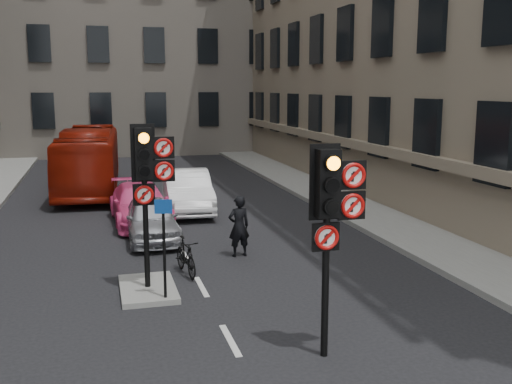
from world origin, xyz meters
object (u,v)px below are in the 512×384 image
signal_near (332,205)px  bus_red (89,159)px  motorcyclist (239,226)px  signal_far (148,171)px  car_silver (151,219)px  motorcycle (186,256)px  info_sign (164,235)px  car_white (187,191)px  car_pink (140,204)px

signal_near → bus_red: (-3.99, 17.95, -1.23)m
motorcyclist → signal_far: bearing=31.7°
car_silver → signal_near: bearing=-76.9°
motorcycle → info_sign: 2.20m
info_sign → car_white: bearing=87.8°
signal_far → info_sign: 1.49m
signal_near → motorcyclist: 6.46m
car_white → motorcyclist: size_ratio=2.75×
motorcycle → info_sign: info_sign is taller
car_white → signal_near: bearing=-84.4°
car_silver → car_pink: (-0.15, 2.30, 0.02)m
motorcycle → info_sign: size_ratio=0.71×
car_silver → motorcyclist: 3.16m
motorcyclist → info_sign: 3.85m
signal_far → car_white: bearing=76.2°
signal_near → motorcyclist: bearing=90.8°
car_pink → motorcyclist: size_ratio=2.70×
signal_far → motorcycle: (0.91, 1.01, -2.25)m
car_silver → info_sign: info_sign is taller
car_silver → info_sign: size_ratio=1.75×
car_pink → motorcycle: car_pink is taller
signal_far → car_silver: (0.41, 4.56, -2.08)m
signal_near → car_pink: bearing=102.2°
car_pink → bus_red: size_ratio=0.46×
car_white → info_sign: info_sign is taller
motorcycle → car_silver: bearing=89.5°
info_sign → motorcycle: bearing=78.2°
motorcycle → motorcyclist: motorcyclist is taller
signal_near → bus_red: size_ratio=0.37×
signal_far → info_sign: size_ratio=1.71×
signal_far → car_pink: 7.17m
car_white → motorcycle: car_white is taller
car_pink → car_white: bearing=37.9°
car_pink → bus_red: bus_red is taller
signal_near → motorcycle: bearing=108.6°
car_pink → signal_far: bearing=-94.5°
signal_far → bus_red: 14.08m
info_sign → car_silver: bearing=97.1°
signal_near → car_white: 12.53m
car_white → car_pink: (-1.79, -1.52, -0.10)m
car_pink → motorcyclist: motorcyclist is taller
car_white → info_sign: size_ratio=2.15×
signal_far → bus_red: bearing=95.7°
car_silver → car_pink: size_ratio=0.83×
signal_near → motorcycle: (-1.69, 5.01, -2.13)m
signal_far → motorcyclist: size_ratio=2.18×
car_silver → motorcycle: size_ratio=2.45×
signal_near → car_pink: size_ratio=0.81×
car_white → info_sign: (-1.84, -9.19, 0.73)m
signal_far → motorcyclist: signal_far is taller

